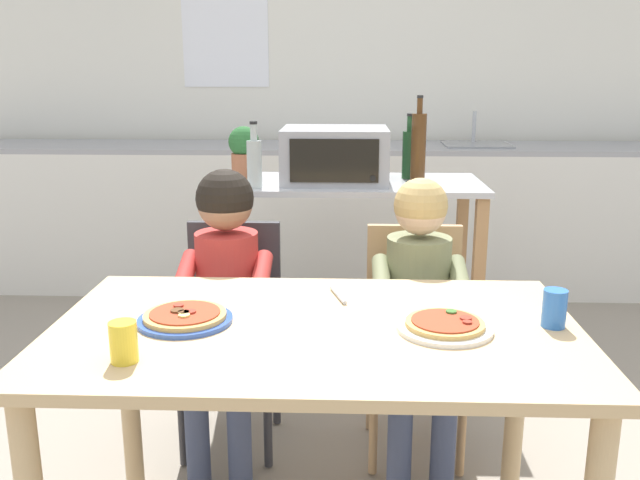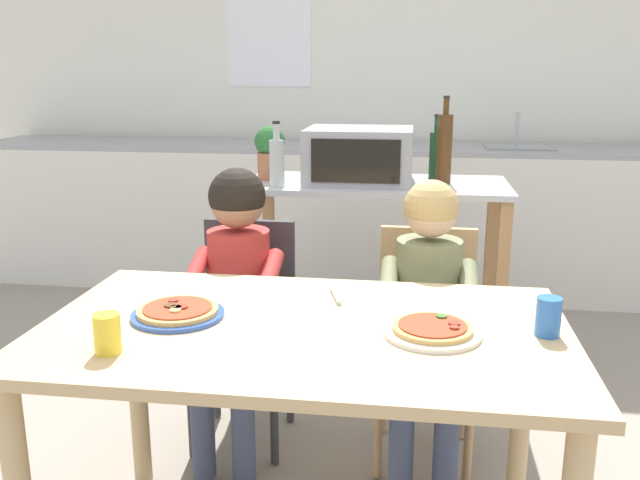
% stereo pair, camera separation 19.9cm
% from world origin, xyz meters
% --- Properties ---
extents(ground_plane, '(11.78, 11.78, 0.00)m').
position_xyz_m(ground_plane, '(0.00, 1.18, 0.00)').
color(ground_plane, gray).
extents(back_wall_tiled, '(5.57, 0.14, 2.70)m').
position_xyz_m(back_wall_tiled, '(-0.00, 3.01, 1.35)').
color(back_wall_tiled, white).
rests_on(back_wall_tiled, ground).
extents(kitchen_counter, '(5.01, 0.60, 1.11)m').
position_xyz_m(kitchen_counter, '(0.00, 2.60, 0.45)').
color(kitchen_counter, silver).
rests_on(kitchen_counter, ground).
extents(kitchen_island_cart, '(1.15, 0.54, 0.88)m').
position_xyz_m(kitchen_island_cart, '(0.10, 1.35, 0.59)').
color(kitchen_island_cart, '#B7BABF').
rests_on(kitchen_island_cart, ground).
extents(toaster_oven, '(0.46, 0.40, 0.24)m').
position_xyz_m(toaster_oven, '(0.03, 1.34, 1.00)').
color(toaster_oven, '#999BA0').
rests_on(toaster_oven, kitchen_island_cart).
extents(bottle_dark_olive_oil, '(0.06, 0.06, 0.37)m').
position_xyz_m(bottle_dark_olive_oil, '(0.39, 1.35, 1.04)').
color(bottle_dark_olive_oil, '#4C2D14').
rests_on(bottle_dark_olive_oil, kitchen_island_cart).
extents(bottle_squat_spirits, '(0.07, 0.07, 0.29)m').
position_xyz_m(bottle_squat_spirits, '(0.36, 1.45, 1.00)').
color(bottle_squat_spirits, '#1E4723').
rests_on(bottle_squat_spirits, kitchen_island_cart).
extents(bottle_brown_beer, '(0.06, 0.06, 0.28)m').
position_xyz_m(bottle_brown_beer, '(-0.31, 1.17, 0.99)').
color(bottle_brown_beer, '#ADB7B2').
rests_on(bottle_brown_beer, kitchen_island_cart).
extents(potted_herb_plant, '(0.14, 0.14, 0.24)m').
position_xyz_m(potted_herb_plant, '(-0.38, 1.36, 1.01)').
color(potted_herb_plant, '#9E5B3D').
rests_on(potted_herb_plant, kitchen_island_cart).
extents(dining_table, '(1.35, 0.80, 0.73)m').
position_xyz_m(dining_table, '(0.00, 0.00, 0.63)').
color(dining_table, tan).
rests_on(dining_table, ground).
extents(dining_chair_left, '(0.36, 0.36, 0.81)m').
position_xyz_m(dining_chair_left, '(-0.34, 0.70, 0.48)').
color(dining_chair_left, '#333338').
rests_on(dining_chair_left, ground).
extents(dining_chair_right, '(0.36, 0.36, 0.81)m').
position_xyz_m(dining_chair_right, '(0.33, 0.67, 0.48)').
color(dining_chair_right, tan).
rests_on(dining_chair_right, ground).
extents(child_in_red_shirt, '(0.32, 0.42, 1.02)m').
position_xyz_m(child_in_red_shirt, '(-0.34, 0.58, 0.67)').
color(child_in_red_shirt, '#424C6B').
rests_on(child_in_red_shirt, ground).
extents(child_in_olive_shirt, '(0.32, 0.42, 1.00)m').
position_xyz_m(child_in_olive_shirt, '(0.33, 0.55, 0.64)').
color(child_in_olive_shirt, '#424C6B').
rests_on(child_in_olive_shirt, ground).
extents(pizza_plate_blue_rimmed, '(0.25, 0.25, 0.03)m').
position_xyz_m(pizza_plate_blue_rimmed, '(-0.34, 0.01, 0.74)').
color(pizza_plate_blue_rimmed, '#3356B7').
rests_on(pizza_plate_blue_rimmed, dining_table).
extents(pizza_plate_white, '(0.24, 0.24, 0.03)m').
position_xyz_m(pizza_plate_white, '(0.33, -0.02, 0.74)').
color(pizza_plate_white, white).
rests_on(pizza_plate_white, dining_table).
extents(drinking_cup_blue, '(0.06, 0.06, 0.10)m').
position_xyz_m(drinking_cup_blue, '(0.61, 0.02, 0.78)').
color(drinking_cup_blue, blue).
rests_on(drinking_cup_blue, dining_table).
extents(drinking_cup_yellow, '(0.06, 0.06, 0.09)m').
position_xyz_m(drinking_cup_yellow, '(-0.42, -0.24, 0.78)').
color(drinking_cup_yellow, yellow).
rests_on(drinking_cup_yellow, dining_table).
extents(serving_spoon, '(0.05, 0.14, 0.01)m').
position_xyz_m(serving_spoon, '(0.06, 0.22, 0.74)').
color(serving_spoon, '#B7BABF').
rests_on(serving_spoon, dining_table).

